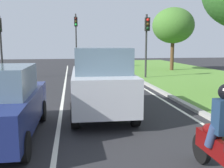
# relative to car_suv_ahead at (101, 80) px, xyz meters

# --- Properties ---
(ground_plane) EXTENTS (60.00, 60.00, 0.00)m
(ground_plane) POSITION_rel_car_suv_ahead_xyz_m (-0.69, 4.77, -1.17)
(ground_plane) COLOR #262628
(lane_line_center) EXTENTS (0.12, 32.00, 0.01)m
(lane_line_center) POSITION_rel_car_suv_ahead_xyz_m (-1.39, 4.77, -1.16)
(lane_line_center) COLOR silver
(lane_line_center) RESTS_ON ground
(lane_line_right_edge) EXTENTS (0.12, 32.00, 0.01)m
(lane_line_right_edge) POSITION_rel_car_suv_ahead_xyz_m (2.91, 4.77, -1.16)
(lane_line_right_edge) COLOR silver
(lane_line_right_edge) RESTS_ON ground
(curb_right) EXTENTS (0.24, 48.00, 0.12)m
(curb_right) POSITION_rel_car_suv_ahead_xyz_m (3.41, 4.77, -1.11)
(curb_right) COLOR #9E9B93
(curb_right) RESTS_ON ground
(car_suv_ahead) EXTENTS (2.07, 4.55, 2.28)m
(car_suv_ahead) POSITION_rel_car_suv_ahead_xyz_m (0.00, 0.00, 0.00)
(car_suv_ahead) COLOR #B7BABF
(car_suv_ahead) RESTS_ON ground
(car_sedan_left_lane) EXTENTS (1.90, 4.33, 1.86)m
(car_sedan_left_lane) POSITION_rel_car_suv_ahead_xyz_m (-2.77, -2.04, -0.25)
(car_sedan_left_lane) COLOR navy
(car_sedan_left_lane) RESTS_ON ground
(motorcycle) EXTENTS (0.40, 1.90, 1.01)m
(motorcycle) POSITION_rel_car_suv_ahead_xyz_m (1.58, -4.85, -0.60)
(motorcycle) COLOR #590A0A
(motorcycle) RESTS_ON ground
(traffic_light_near_right) EXTENTS (0.32, 0.50, 4.43)m
(traffic_light_near_right) POSITION_rel_car_suv_ahead_xyz_m (4.21, 8.83, 1.84)
(traffic_light_near_right) COLOR #2D2D2D
(traffic_light_near_right) RESTS_ON ground
(traffic_light_overhead_left) EXTENTS (0.32, 0.50, 4.29)m
(traffic_light_overhead_left) POSITION_rel_car_suv_ahead_xyz_m (-5.70, 9.98, 1.77)
(traffic_light_overhead_left) COLOR #2D2D2D
(traffic_light_overhead_left) RESTS_ON ground
(traffic_light_far_median) EXTENTS (0.32, 0.50, 5.32)m
(traffic_light_far_median) POSITION_rel_car_suv_ahead_xyz_m (-0.46, 17.15, 2.38)
(traffic_light_far_median) COLOR #2D2D2D
(traffic_light_far_median) RESTS_ON ground
(tree_roadside_far) EXTENTS (3.71, 3.71, 5.62)m
(tree_roadside_far) POSITION_rel_car_suv_ahead_xyz_m (8.08, 13.72, 2.86)
(tree_roadside_far) COLOR #4C331E
(tree_roadside_far) RESTS_ON ground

